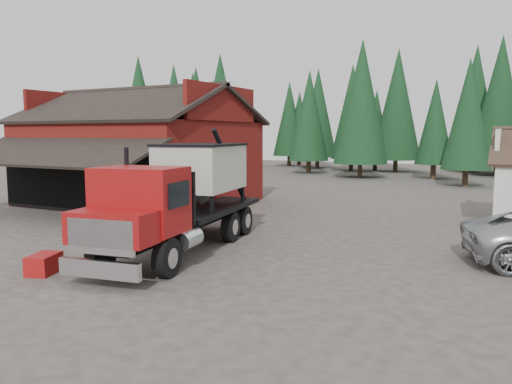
% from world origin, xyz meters
% --- Properties ---
extents(ground, '(120.00, 120.00, 0.00)m').
position_xyz_m(ground, '(0.00, 0.00, 0.00)').
color(ground, '#3E3631').
rests_on(ground, ground).
extents(red_barn, '(12.80, 13.63, 7.18)m').
position_xyz_m(red_barn, '(-11.00, 9.90, 2.69)').
color(red_barn, maroon).
rests_on(red_barn, ground).
extents(conifer_backdrop, '(76.00, 16.00, 16.00)m').
position_xyz_m(conifer_backdrop, '(0.00, 42.00, 0.00)').
color(conifer_backdrop, black).
rests_on(conifer_backdrop, ground).
extents(near_pine_a, '(4.40, 4.40, 11.40)m').
position_xyz_m(near_pine_a, '(-22.00, 28.00, 6.39)').
color(near_pine_a, '#382619').
rests_on(near_pine_a, ground).
extents(near_pine_b, '(3.96, 3.96, 10.40)m').
position_xyz_m(near_pine_b, '(6.00, 30.00, 5.89)').
color(near_pine_b, '#382619').
rests_on(near_pine_b, ground).
extents(near_pine_d, '(5.28, 5.28, 13.40)m').
position_xyz_m(near_pine_d, '(-4.00, 34.00, 7.39)').
color(near_pine_d, '#382619').
rests_on(near_pine_d, ground).
extents(feed_truck, '(4.31, 10.31, 4.52)m').
position_xyz_m(feed_truck, '(-0.87, 0.54, 2.11)').
color(feed_truck, black).
rests_on(feed_truck, ground).
extents(equip_box, '(1.04, 1.27, 0.60)m').
position_xyz_m(equip_box, '(-2.81, -3.96, 0.30)').
color(equip_box, maroon).
rests_on(equip_box, ground).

